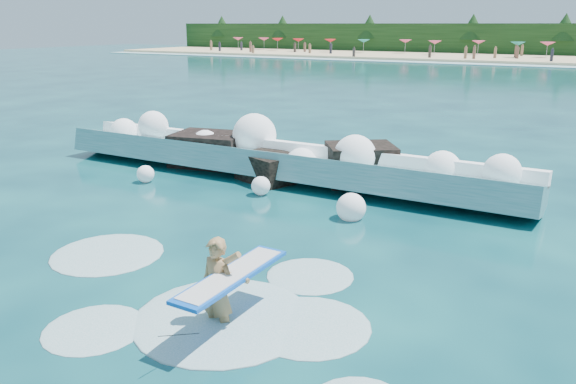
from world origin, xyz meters
name	(u,v)px	position (x,y,z in m)	size (l,w,h in m)	color
ground	(184,258)	(0.00, 0.00, 0.00)	(200.00, 200.00, 0.00)	#072E3A
beach	(549,60)	(0.00, 78.00, 0.20)	(140.00, 20.00, 0.40)	tan
wet_band	(539,66)	(0.00, 67.00, 0.04)	(140.00, 5.00, 0.08)	silver
treeline	(557,40)	(0.00, 88.00, 2.50)	(140.00, 4.00, 5.00)	black
breaking_wave	(278,161)	(-1.68, 6.98, 0.50)	(16.49, 2.64, 1.42)	teal
rock_cluster	(271,160)	(-2.04, 7.12, 0.46)	(8.45, 3.48, 1.46)	black
surfer_with_board	(221,287)	(2.40, -1.89, 0.69)	(0.95, 2.98, 1.86)	#A27A4B
wave_spray	(278,148)	(-1.69, 6.97, 0.95)	(15.02, 4.50, 2.03)	white
surf_foam	(208,302)	(1.71, -1.40, 0.00)	(8.91, 5.38, 0.16)	silver
beach_umbrellas	(556,44)	(0.45, 80.03, 2.25)	(110.05, 6.43, 0.50)	#E94474
beachgoers	(539,54)	(-1.07, 74.90, 1.09)	(101.22, 13.85, 1.93)	#3F332D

